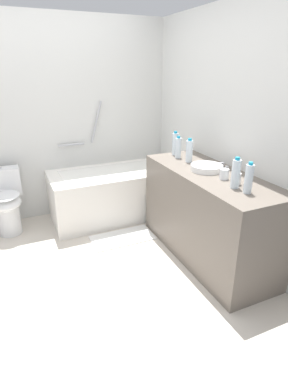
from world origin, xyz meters
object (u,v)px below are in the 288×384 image
(sink_faucet, at_px, (222,165))
(water_bottle_3, at_px, (178,148))
(water_bottle_0, at_px, (249,179))
(drinking_glass_0, at_px, (224,174))
(toilet, at_px, (6,201))
(water_bottle_2, at_px, (236,174))
(water_bottle_4, at_px, (189,151))
(bathtub, at_px, (115,192))
(sink_basin, at_px, (207,168))
(bath_mat, at_px, (123,238))
(water_bottle_1, at_px, (175,144))
(drinking_glass_1, at_px, (236,179))

(sink_faucet, bearing_deg, water_bottle_3, 113.11)
(water_bottle_0, height_order, water_bottle_3, water_bottle_0)
(water_bottle_3, height_order, drinking_glass_0, water_bottle_3)
(toilet, xyz_separation_m, water_bottle_2, (1.72, -1.70, 0.61))
(water_bottle_2, bearing_deg, water_bottle_4, 86.26)
(sink_faucet, xyz_separation_m, water_bottle_0, (-0.22, -0.59, 0.09))
(bathtub, distance_m, sink_faucet, 1.47)
(sink_basin, bearing_deg, bath_mat, 139.30)
(bathtub, distance_m, bath_mat, 0.68)
(sink_basin, height_order, water_bottle_1, water_bottle_1)
(sink_basin, xyz_separation_m, water_bottle_0, (-0.04, -0.59, 0.09))
(sink_basin, height_order, water_bottle_4, water_bottle_4)
(bathtub, height_order, drinking_glass_0, bathtub)
(water_bottle_4, xyz_separation_m, drinking_glass_0, (0.00, -0.57, -0.07))
(toilet, height_order, drinking_glass_0, drinking_glass_0)
(water_bottle_3, bearing_deg, drinking_glass_0, -87.95)
(sink_basin, distance_m, water_bottle_4, 0.32)
(water_bottle_4, distance_m, bath_mat, 1.20)
(water_bottle_2, distance_m, drinking_glass_1, 0.11)
(water_bottle_4, distance_m, drinking_glass_1, 0.72)
(toilet, distance_m, water_bottle_0, 2.60)
(sink_faucet, distance_m, water_bottle_3, 0.53)
(sink_basin, relative_size, water_bottle_4, 1.23)
(toilet, distance_m, water_bottle_3, 2.00)
(water_bottle_3, bearing_deg, water_bottle_1, 75.53)
(bathtub, height_order, water_bottle_2, bathtub)
(toilet, xyz_separation_m, sink_faucet, (1.96, -1.24, 0.52))
(water_bottle_1, bearing_deg, bath_mat, -175.85)
(water_bottle_0, bearing_deg, water_bottle_2, 97.48)
(water_bottle_1, xyz_separation_m, water_bottle_3, (-0.03, -0.12, -0.01))
(toilet, bearing_deg, drinking_glass_0, 49.09)
(sink_faucet, xyz_separation_m, water_bottle_1, (-0.18, 0.61, 0.10))
(bathtub, xyz_separation_m, toilet, (-1.25, 0.09, 0.06))
(sink_faucet, bearing_deg, water_bottle_0, -110.03)
(water_bottle_0, relative_size, water_bottle_1, 0.95)
(drinking_glass_0, bearing_deg, water_bottle_1, 89.71)
(water_bottle_1, bearing_deg, water_bottle_0, -91.86)
(drinking_glass_1, bearing_deg, water_bottle_2, -138.03)
(water_bottle_0, height_order, water_bottle_2, water_bottle_2)
(bathtub, height_order, bath_mat, bathtub)
(sink_basin, height_order, drinking_glass_1, drinking_glass_1)
(water_bottle_0, distance_m, water_bottle_2, 0.13)
(toilet, bearing_deg, drinking_glass_1, 46.64)
(water_bottle_0, bearing_deg, bath_mat, 118.12)
(drinking_glass_0, bearing_deg, bathtub, 110.28)
(water_bottle_3, height_order, drinking_glass_1, water_bottle_3)
(water_bottle_3, relative_size, drinking_glass_1, 2.40)
(drinking_glass_1, bearing_deg, bath_mat, 124.38)
(sink_faucet, distance_m, water_bottle_0, 0.63)
(toilet, height_order, sink_basin, sink_basin)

